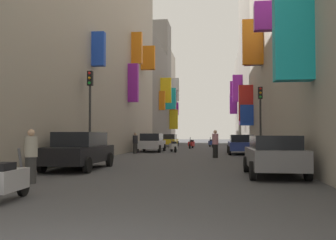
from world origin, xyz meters
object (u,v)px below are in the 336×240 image
parked_car_grey (274,155)px  traffic_light_near_corner (260,109)px  scooter_red (191,144)px  scooter_white (173,146)px  parked_car_black (79,150)px  pedestrian_crossing (135,143)px  scooter_silver (8,180)px  parked_car_silver (152,142)px  scooter_blue (211,143)px  pedestrian_near_right (215,144)px  parked_car_yellow (169,140)px  pedestrian_near_left (31,156)px  parked_car_blue (241,144)px  traffic_light_far_corner (90,101)px

parked_car_grey → traffic_light_near_corner: traffic_light_near_corner is taller
parked_car_grey → scooter_red: bearing=100.2°
parked_car_grey → scooter_white: bearing=107.8°
parked_car_black → pedestrian_crossing: pedestrian_crossing is taller
pedestrian_crossing → scooter_red: bearing=71.6°
scooter_white → traffic_light_near_corner: (6.13, -6.30, 2.51)m
traffic_light_near_corner → scooter_silver: bearing=-113.9°
parked_car_silver → traffic_light_near_corner: 10.85m
parked_car_silver → traffic_light_near_corner: bearing=-41.0°
scooter_blue → pedestrian_near_right: bearing=-88.5°
parked_car_yellow → pedestrian_crossing: pedestrian_crossing is taller
parked_car_yellow → parked_car_silver: bearing=-89.4°
traffic_light_near_corner → pedestrian_crossing: bearing=156.7°
parked_car_silver → scooter_silver: bearing=-87.9°
traffic_light_near_corner → parked_car_yellow: bearing=112.9°
scooter_white → traffic_light_near_corner: 9.14m
scooter_red → traffic_light_near_corner: size_ratio=0.46×
parked_car_black → scooter_white: 15.26m
parked_car_silver → parked_car_grey: size_ratio=1.11×
scooter_blue → traffic_light_near_corner: traffic_light_near_corner is taller
parked_car_silver → scooter_blue: size_ratio=2.43×
pedestrian_near_left → scooter_blue: bearing=81.1°
parked_car_silver → scooter_red: size_ratio=2.18×
scooter_red → traffic_light_near_corner: (5.20, -14.28, 2.51)m
parked_car_black → scooter_white: (2.21, 15.10, -0.33)m
scooter_red → pedestrian_crossing: pedestrian_crossing is taller
parked_car_blue → parked_car_yellow: bearing=115.1°
parked_car_yellow → scooter_blue: (4.88, -1.19, -0.29)m
pedestrian_near_left → pedestrian_near_right: pedestrian_near_right is taller
parked_car_blue → pedestrian_crossing: 7.76m
parked_car_silver → parked_car_grey: 18.86m
pedestrian_near_left → scooter_silver: bearing=-71.4°
parked_car_black → traffic_light_far_corner: bearing=102.5°
traffic_light_far_corner → parked_car_yellow: bearing=87.7°
scooter_red → pedestrian_near_right: (2.42, -14.88, 0.38)m
parked_car_silver → traffic_light_far_corner: 12.47m
parked_car_grey → scooter_white: parked_car_grey is taller
scooter_red → parked_car_yellow: bearing=120.4°
parked_car_yellow → pedestrian_near_left: pedestrian_near_left is taller
parked_car_yellow → scooter_silver: (0.98, -35.47, -0.29)m
scooter_red → parked_car_silver: bearing=-111.1°
pedestrian_crossing → scooter_silver: bearing=-85.6°
pedestrian_near_right → scooter_white: bearing=115.9°
scooter_silver → traffic_light_near_corner: (7.16, 16.18, 2.51)m
scooter_red → traffic_light_far_corner: size_ratio=0.42×
parked_car_yellow → pedestrian_crossing: bearing=-92.0°
parked_car_black → traffic_light_near_corner: (8.34, 8.79, 2.17)m
scooter_white → scooter_silver: size_ratio=0.96×
parked_car_blue → parked_car_grey: bearing=-89.3°
pedestrian_near_left → scooter_white: bearing=84.1°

